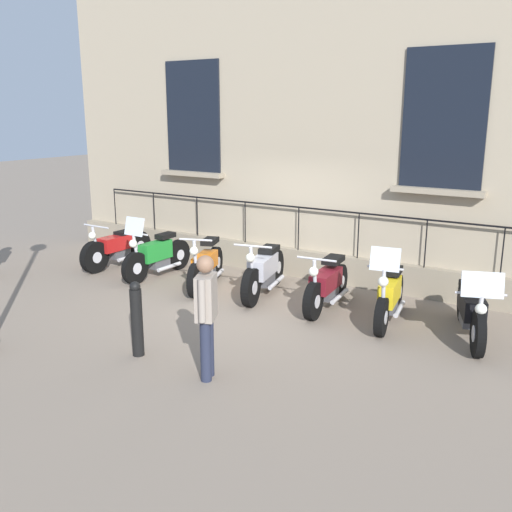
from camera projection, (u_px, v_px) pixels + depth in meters
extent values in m
plane|color=gray|center=(249.00, 301.00, 10.26)|extent=(60.00, 60.00, 0.00)
cube|color=tan|center=(312.00, 50.00, 11.03)|extent=(0.60, 12.29, 8.98)
cube|color=gray|center=(299.00, 263.00, 11.75)|extent=(0.20, 12.29, 0.58)
cube|color=black|center=(444.00, 119.00, 9.70)|extent=(0.06, 1.42, 2.37)
cube|color=gray|center=(437.00, 191.00, 9.94)|extent=(0.24, 1.62, 0.10)
cube|color=black|center=(193.00, 117.00, 12.46)|extent=(0.06, 1.42, 2.37)
cube|color=gray|center=(192.00, 174.00, 12.70)|extent=(0.24, 1.62, 0.10)
cube|color=black|center=(299.00, 207.00, 11.43)|extent=(0.03, 10.32, 0.03)
cylinder|color=black|center=(115.00, 207.00, 14.18)|extent=(0.02, 0.02, 0.88)
cylinder|color=black|center=(154.00, 211.00, 13.52)|extent=(0.02, 0.02, 0.88)
cylinder|color=black|center=(197.00, 217.00, 12.86)|extent=(0.02, 0.02, 0.88)
cylinder|color=black|center=(245.00, 222.00, 12.20)|extent=(0.02, 0.02, 0.88)
cylinder|color=black|center=(298.00, 229.00, 11.54)|extent=(0.02, 0.02, 0.88)
cylinder|color=black|center=(358.00, 236.00, 10.88)|extent=(0.02, 0.02, 0.88)
cylinder|color=black|center=(426.00, 244.00, 10.22)|extent=(0.02, 0.02, 0.88)
cylinder|color=black|center=(503.00, 253.00, 9.56)|extent=(0.02, 0.02, 0.88)
cylinder|color=black|center=(95.00, 257.00, 12.02)|extent=(0.68, 0.18, 0.68)
cylinder|color=silver|center=(95.00, 257.00, 12.02)|extent=(0.24, 0.19, 0.24)
cylinder|color=black|center=(138.00, 246.00, 13.05)|extent=(0.68, 0.18, 0.68)
cylinder|color=silver|center=(138.00, 246.00, 13.05)|extent=(0.24, 0.19, 0.24)
cube|color=red|center=(115.00, 243.00, 12.45)|extent=(0.77, 0.35, 0.30)
cube|color=#4C4C51|center=(119.00, 252.00, 12.58)|extent=(0.47, 0.28, 0.24)
cube|color=black|center=(125.00, 233.00, 12.66)|extent=(0.44, 0.31, 0.10)
cylinder|color=silver|center=(95.00, 242.00, 11.98)|extent=(0.16, 0.06, 0.66)
cylinder|color=silver|center=(96.00, 226.00, 11.94)|extent=(0.05, 0.74, 0.04)
sphere|color=white|center=(92.00, 236.00, 11.88)|extent=(0.16, 0.16, 0.16)
cylinder|color=silver|center=(130.00, 257.00, 12.63)|extent=(0.69, 0.10, 0.08)
cylinder|color=black|center=(135.00, 268.00, 11.23)|extent=(0.65, 0.13, 0.65)
cylinder|color=silver|center=(135.00, 268.00, 11.23)|extent=(0.23, 0.14, 0.23)
cylinder|color=black|center=(178.00, 255.00, 12.30)|extent=(0.65, 0.13, 0.65)
cylinder|color=silver|center=(178.00, 255.00, 12.30)|extent=(0.23, 0.14, 0.23)
cube|color=#1E842D|center=(156.00, 251.00, 11.67)|extent=(0.76, 0.27, 0.37)
cube|color=#4C4C51|center=(160.00, 262.00, 11.81)|extent=(0.46, 0.21, 0.23)
cube|color=black|center=(165.00, 236.00, 11.86)|extent=(0.43, 0.24, 0.10)
cylinder|color=silver|center=(136.00, 251.00, 11.19)|extent=(0.16, 0.06, 0.69)
cylinder|color=silver|center=(137.00, 234.00, 11.14)|extent=(0.05, 0.56, 0.04)
sphere|color=white|center=(133.00, 244.00, 11.09)|extent=(0.16, 0.16, 0.16)
cylinder|color=silver|center=(169.00, 267.00, 11.88)|extent=(0.68, 0.09, 0.08)
cube|color=silver|center=(134.00, 227.00, 11.06)|extent=(0.13, 0.46, 0.36)
cylinder|color=black|center=(195.00, 280.00, 10.44)|extent=(0.64, 0.32, 0.64)
cylinder|color=silver|center=(195.00, 280.00, 10.44)|extent=(0.26, 0.21, 0.22)
cylinder|color=black|center=(216.00, 262.00, 11.69)|extent=(0.64, 0.32, 0.64)
cylinder|color=silver|center=(216.00, 262.00, 11.69)|extent=(0.26, 0.21, 0.22)
cube|color=orange|center=(205.00, 262.00, 10.97)|extent=(0.90, 0.55, 0.31)
cube|color=#4C4C51|center=(207.00, 272.00, 11.12)|extent=(0.56, 0.38, 0.22)
cube|color=black|center=(210.00, 241.00, 11.22)|extent=(0.54, 0.40, 0.10)
cylinder|color=silver|center=(195.00, 260.00, 10.39)|extent=(0.17, 0.11, 0.75)
cylinder|color=silver|center=(196.00, 240.00, 10.35)|extent=(0.24, 0.60, 0.04)
sphere|color=white|center=(194.00, 251.00, 10.28)|extent=(0.16, 0.16, 0.16)
cylinder|color=silver|center=(217.00, 275.00, 11.27)|extent=(0.75, 0.33, 0.08)
cylinder|color=black|center=(251.00, 287.00, 9.94)|extent=(0.70, 0.28, 0.69)
cylinder|color=silver|center=(251.00, 287.00, 9.94)|extent=(0.27, 0.21, 0.24)
cylinder|color=black|center=(275.00, 267.00, 11.24)|extent=(0.70, 0.28, 0.69)
cylinder|color=silver|center=(275.00, 267.00, 11.24)|extent=(0.27, 0.21, 0.24)
cube|color=#B2B2BC|center=(263.00, 266.00, 10.49)|extent=(0.93, 0.50, 0.36)
cube|color=#4C4C51|center=(265.00, 278.00, 10.64)|extent=(0.57, 0.36, 0.24)
cube|color=black|center=(269.00, 249.00, 10.76)|extent=(0.54, 0.38, 0.10)
cylinder|color=silver|center=(252.00, 267.00, 9.90)|extent=(0.17, 0.09, 0.73)
cylinder|color=silver|center=(253.00, 246.00, 9.85)|extent=(0.18, 0.69, 0.04)
sphere|color=white|center=(250.00, 258.00, 9.79)|extent=(0.16, 0.16, 0.16)
cylinder|color=silver|center=(276.00, 282.00, 10.77)|extent=(0.79, 0.25, 0.08)
cylinder|color=black|center=(313.00, 301.00, 9.31)|extent=(0.64, 0.19, 0.63)
cylinder|color=silver|center=(313.00, 301.00, 9.31)|extent=(0.23, 0.18, 0.22)
cylinder|color=black|center=(338.00, 281.00, 10.41)|extent=(0.64, 0.19, 0.63)
cylinder|color=silver|center=(338.00, 281.00, 10.41)|extent=(0.23, 0.18, 0.22)
cube|color=maroon|center=(326.00, 280.00, 9.77)|extent=(0.89, 0.38, 0.32)
cube|color=#4C4C51|center=(328.00, 291.00, 9.91)|extent=(0.54, 0.29, 0.22)
cube|color=black|center=(333.00, 260.00, 10.00)|extent=(0.51, 0.32, 0.10)
cylinder|color=silver|center=(315.00, 280.00, 9.27)|extent=(0.16, 0.07, 0.70)
cylinder|color=silver|center=(317.00, 259.00, 9.23)|extent=(0.09, 0.68, 0.04)
sphere|color=white|center=(314.00, 272.00, 9.17)|extent=(0.16, 0.16, 0.16)
cylinder|color=silver|center=(340.00, 296.00, 10.01)|extent=(0.79, 0.15, 0.08)
cylinder|color=black|center=(381.00, 317.00, 8.64)|extent=(0.61, 0.22, 0.60)
cylinder|color=silver|center=(381.00, 317.00, 8.64)|extent=(0.23, 0.18, 0.21)
cylinder|color=black|center=(396.00, 292.00, 9.84)|extent=(0.61, 0.22, 0.60)
cylinder|color=silver|center=(396.00, 292.00, 9.84)|extent=(0.23, 0.18, 0.21)
cube|color=gold|center=(390.00, 291.00, 9.14)|extent=(0.83, 0.37, 0.36)
cube|color=#4C4C51|center=(390.00, 304.00, 9.29)|extent=(0.51, 0.27, 0.21)
cube|color=black|center=(394.00, 271.00, 9.37)|extent=(0.48, 0.29, 0.10)
cylinder|color=silver|center=(383.00, 293.00, 8.59)|extent=(0.17, 0.08, 0.76)
cylinder|color=silver|center=(385.00, 268.00, 8.54)|extent=(0.12, 0.54, 0.04)
sphere|color=white|center=(383.00, 282.00, 8.48)|extent=(0.16, 0.16, 0.16)
cylinder|color=silver|center=(399.00, 309.00, 9.40)|extent=(0.73, 0.19, 0.08)
cube|color=silver|center=(385.00, 259.00, 8.45)|extent=(0.19, 0.46, 0.36)
cylinder|color=black|center=(478.00, 334.00, 7.90)|extent=(0.66, 0.34, 0.66)
cylinder|color=silver|center=(478.00, 334.00, 7.90)|extent=(0.27, 0.21, 0.23)
cylinder|color=black|center=(464.00, 301.00, 9.27)|extent=(0.66, 0.34, 0.66)
cylinder|color=silver|center=(464.00, 301.00, 9.27)|extent=(0.27, 0.21, 0.23)
cube|color=black|center=(472.00, 305.00, 8.49)|extent=(0.86, 0.56, 0.31)
cube|color=#4C4C51|center=(470.00, 317.00, 8.64)|extent=(0.53, 0.40, 0.23)
cube|color=black|center=(470.00, 287.00, 8.75)|extent=(0.51, 0.41, 0.10)
cylinder|color=silver|center=(479.00, 314.00, 7.88)|extent=(0.17, 0.11, 0.56)
cylinder|color=silver|center=(481.00, 294.00, 7.85)|extent=(0.27, 0.65, 0.04)
sphere|color=white|center=(481.00, 309.00, 7.79)|extent=(0.16, 0.16, 0.16)
cylinder|color=silver|center=(479.00, 322.00, 8.78)|extent=(0.70, 0.32, 0.08)
cube|color=silver|center=(483.00, 285.00, 7.76)|extent=(0.30, 0.57, 0.36)
cylinder|color=black|center=(137.00, 322.00, 7.90)|extent=(0.17, 0.17, 0.97)
sphere|color=black|center=(135.00, 287.00, 7.77)|extent=(0.15, 0.15, 0.15)
cylinder|color=#23283D|center=(209.00, 346.00, 7.31)|extent=(0.14, 0.14, 0.81)
cylinder|color=#23283D|center=(206.00, 351.00, 7.16)|extent=(0.14, 0.14, 0.81)
cube|color=gray|center=(206.00, 297.00, 7.06)|extent=(0.42, 0.35, 0.57)
sphere|color=#8C664C|center=(205.00, 264.00, 6.96)|extent=(0.22, 0.22, 0.22)
cylinder|color=gray|center=(210.00, 290.00, 7.27)|extent=(0.09, 0.09, 0.54)
cylinder|color=gray|center=(202.00, 301.00, 6.85)|extent=(0.09, 0.09, 0.54)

